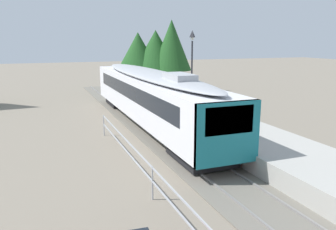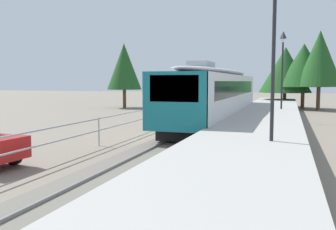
{
  "view_description": "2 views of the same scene",
  "coord_description": "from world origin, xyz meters",
  "views": [
    {
      "loc": [
        -6.86,
        10.27,
        5.54
      ],
      "look_at": [
        -1.0,
        25.43,
        2.0
      ],
      "focal_mm": 36.76,
      "sensor_mm": 36.0,
      "label": 1
    },
    {
      "loc": [
        4.58,
        6.7,
        2.82
      ],
      "look_at": [
        0.4,
        19.43,
        1.6
      ],
      "focal_mm": 39.58,
      "sensor_mm": 36.0,
      "label": 2
    }
  ],
  "objects": [
    {
      "name": "platform_lamp_mid_platform",
      "position": [
        4.06,
        19.0,
        4.62
      ],
      "size": [
        0.34,
        0.34,
        5.35
      ],
      "color": "#232328",
      "rests_on": "station_platform"
    },
    {
      "name": "tree_distant_left",
      "position": [
        4.09,
        47.87,
        4.03
      ],
      "size": [
        5.42,
        5.42,
        6.42
      ],
      "color": "brown",
      "rests_on": "ground"
    },
    {
      "name": "station_platform",
      "position": [
        3.25,
        22.0,
        0.45
      ],
      "size": [
        3.9,
        60.0,
        0.9
      ],
      "primitive_type": "cube",
      "color": "#A8A59E",
      "rests_on": "ground"
    },
    {
      "name": "tree_behind_carpark",
      "position": [
        7.28,
        45.75,
        5.01
      ],
      "size": [
        4.36,
        4.36,
        7.74
      ],
      "color": "brown",
      "rests_on": "ground"
    },
    {
      "name": "track_rails",
      "position": [
        0.0,
        22.0,
        0.03
      ],
      "size": [
        3.2,
        60.0,
        0.14
      ],
      "color": "#6B665B",
      "rests_on": "ground"
    },
    {
      "name": "commuter_train",
      "position": [
        0.0,
        31.29,
        2.15
      ],
      "size": [
        2.82,
        19.96,
        3.74
      ],
      "color": "silver",
      "rests_on": "track_rails"
    },
    {
      "name": "tree_behind_station_far",
      "position": [
        -12.19,
        42.83,
        4.38
      ],
      "size": [
        3.66,
        3.66,
        6.82
      ],
      "color": "brown",
      "rests_on": "ground"
    },
    {
      "name": "platform_lamp_far_end",
      "position": [
        4.06,
        33.6,
        4.62
      ],
      "size": [
        0.34,
        0.34,
        5.35
      ],
      "color": "#232328",
      "rests_on": "station_platform"
    },
    {
      "name": "tree_distant_centre",
      "position": [
        5.88,
        47.02,
        4.45
      ],
      "size": [
        5.13,
        5.13,
        6.65
      ],
      "color": "brown",
      "rests_on": "ground"
    },
    {
      "name": "ground_plane",
      "position": [
        -3.0,
        22.0,
        0.0
      ],
      "size": [
        160.0,
        160.0,
        0.0
      ],
      "primitive_type": "plane",
      "color": "slate"
    }
  ]
}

